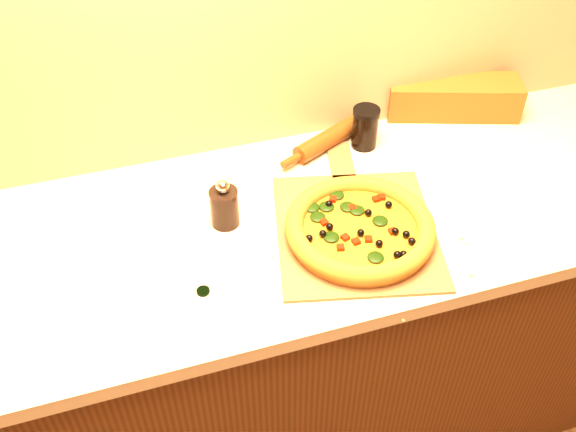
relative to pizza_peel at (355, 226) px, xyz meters
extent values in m
cube|color=#46240F|center=(-0.21, 0.07, -0.47)|extent=(2.80, 0.65, 0.86)
cube|color=beige|center=(-0.21, 0.07, -0.02)|extent=(2.84, 0.68, 0.04)
cube|color=brown|center=(0.00, -0.02, 0.00)|extent=(0.45, 0.48, 0.01)
cube|color=brown|center=(0.06, 0.24, 0.00)|extent=(0.10, 0.17, 0.01)
cylinder|color=#B8752E|center=(0.00, -0.04, 0.01)|extent=(0.33, 0.33, 0.02)
cylinder|color=gold|center=(0.00, -0.04, 0.02)|extent=(0.27, 0.27, 0.01)
torus|color=brown|center=(0.00, -0.04, 0.03)|extent=(0.35, 0.35, 0.04)
ellipsoid|color=black|center=(0.05, -0.01, 0.03)|extent=(0.04, 0.04, 0.01)
sphere|color=black|center=(-0.04, -0.06, 0.04)|extent=(0.02, 0.02, 0.02)
cube|color=#911405|center=(0.02, -0.09, 0.03)|extent=(0.02, 0.02, 0.01)
cylinder|color=black|center=(-0.38, -0.09, 0.00)|extent=(0.04, 0.04, 0.01)
cylinder|color=black|center=(-0.29, 0.11, 0.04)|extent=(0.07, 0.07, 0.10)
sphere|color=silver|center=(-0.29, 0.11, 0.11)|extent=(0.03, 0.03, 0.03)
cylinder|color=#562D0E|center=(0.06, 0.33, 0.02)|extent=(0.25, 0.16, 0.05)
cylinder|color=#562D0E|center=(0.20, 0.40, 0.02)|extent=(0.06, 0.04, 0.02)
cylinder|color=#562D0E|center=(-0.08, 0.26, 0.02)|extent=(0.06, 0.04, 0.02)
cube|color=brown|center=(0.45, 0.37, 0.05)|extent=(0.40, 0.24, 0.10)
cylinder|color=black|center=(0.14, 0.30, 0.05)|extent=(0.07, 0.07, 0.10)
cylinder|color=black|center=(0.14, 0.30, 0.11)|extent=(0.07, 0.07, 0.01)
camera|label=1|loc=(-0.48, -1.00, 1.04)|focal=40.00mm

